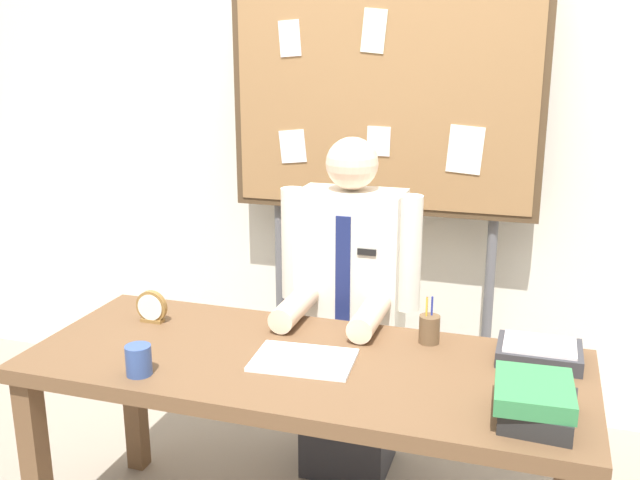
{
  "coord_description": "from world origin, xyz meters",
  "views": [
    {
      "loc": [
        0.68,
        -1.97,
        1.7
      ],
      "look_at": [
        0.0,
        0.17,
        1.08
      ],
      "focal_mm": 39.91,
      "sensor_mm": 36.0,
      "label": 1
    }
  ],
  "objects": [
    {
      "name": "desk",
      "position": [
        0.0,
        0.0,
        0.64
      ],
      "size": [
        1.79,
        0.71,
        0.73
      ],
      "color": "brown",
      "rests_on": "ground_plane"
    },
    {
      "name": "paper_tray",
      "position": [
        0.71,
        0.22,
        0.76
      ],
      "size": [
        0.26,
        0.2,
        0.06
      ],
      "color": "#333338",
      "rests_on": "desk"
    },
    {
      "name": "pen_holder",
      "position": [
        0.36,
        0.25,
        0.78
      ],
      "size": [
        0.07,
        0.07,
        0.16
      ],
      "color": "brown",
      "rests_on": "desk"
    },
    {
      "name": "open_notebook",
      "position": [
        0.01,
        -0.02,
        0.74
      ],
      "size": [
        0.33,
        0.25,
        0.01
      ],
      "primitive_type": "cube",
      "rotation": [
        0.0,
        0.0,
        0.07
      ],
      "color": "white",
      "rests_on": "desk"
    },
    {
      "name": "person",
      "position": [
        0.0,
        0.55,
        0.64
      ],
      "size": [
        0.55,
        0.56,
        1.37
      ],
      "color": "#2D2D33",
      "rests_on": "ground_plane"
    },
    {
      "name": "desk_clock",
      "position": [
        -0.63,
        0.13,
        0.78
      ],
      "size": [
        0.12,
        0.04,
        0.12
      ],
      "color": "olive",
      "rests_on": "desk"
    },
    {
      "name": "coffee_mug",
      "position": [
        -0.44,
        -0.26,
        0.78
      ],
      "size": [
        0.08,
        0.08,
        0.09
      ],
      "primitive_type": "cylinder",
      "color": "#334C8C",
      "rests_on": "desk"
    },
    {
      "name": "bulletin_board",
      "position": [
        -0.0,
        1.05,
        1.5
      ],
      "size": [
        1.36,
        0.09,
        2.07
      ],
      "color": "#4C3823",
      "rests_on": "ground_plane"
    },
    {
      "name": "book_stack",
      "position": [
        0.71,
        -0.18,
        0.79
      ],
      "size": [
        0.22,
        0.25,
        0.11
      ],
      "color": "#262626",
      "rests_on": "desk"
    },
    {
      "name": "back_wall",
      "position": [
        0.0,
        1.25,
        1.35
      ],
      "size": [
        6.4,
        0.08,
        2.7
      ],
      "primitive_type": "cube",
      "color": "silver",
      "rests_on": "ground_plane"
    }
  ]
}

